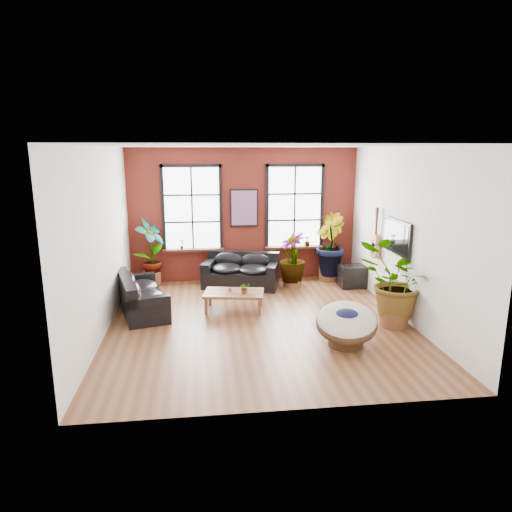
# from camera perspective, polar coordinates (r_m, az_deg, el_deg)

# --- Properties ---
(room) EXTENTS (6.04, 6.54, 3.54)m
(room) POSITION_cam_1_polar(r_m,az_deg,el_deg) (9.05, 0.35, 2.42)
(room) COLOR brown
(room) RESTS_ON ground
(sofa_back) EXTENTS (2.06, 1.41, 0.86)m
(sofa_back) POSITION_cam_1_polar(r_m,az_deg,el_deg) (11.70, -1.86, -1.95)
(sofa_back) COLOR black
(sofa_back) RESTS_ON ground
(sofa_left) EXTENTS (1.34, 2.17, 0.80)m
(sofa_left) POSITION_cam_1_polar(r_m,az_deg,el_deg) (10.18, -14.31, -4.83)
(sofa_left) COLOR black
(sofa_left) RESTS_ON ground
(coffee_table) EXTENTS (1.39, 0.94, 0.50)m
(coffee_table) POSITION_cam_1_polar(r_m,az_deg,el_deg) (9.98, -2.78, -4.77)
(coffee_table) COLOR brown
(coffee_table) RESTS_ON ground
(papasan_chair) EXTENTS (1.36, 1.37, 0.82)m
(papasan_chair) POSITION_cam_1_polar(r_m,az_deg,el_deg) (8.34, 11.24, -8.25)
(papasan_chair) COLOR #3F2916
(papasan_chair) RESTS_ON ground
(poster) EXTENTS (0.74, 0.06, 0.98)m
(poster) POSITION_cam_1_polar(r_m,az_deg,el_deg) (12.00, -1.50, 6.03)
(poster) COLOR black
(poster) RESTS_ON room
(tv_wall_unit) EXTENTS (0.13, 1.86, 1.20)m
(tv_wall_unit) POSITION_cam_1_polar(r_m,az_deg,el_deg) (10.29, 16.44, 2.02)
(tv_wall_unit) COLOR black
(tv_wall_unit) RESTS_ON room
(media_box) EXTENTS (0.67, 0.56, 0.56)m
(media_box) POSITION_cam_1_polar(r_m,az_deg,el_deg) (11.94, 11.96, -2.48)
(media_box) COLOR black
(media_box) RESTS_ON ground
(pot_back_left) EXTENTS (0.64, 0.64, 0.36)m
(pot_back_left) POSITION_cam_1_polar(r_m,az_deg,el_deg) (12.12, -12.93, -2.78)
(pot_back_left) COLOR brown
(pot_back_left) RESTS_ON ground
(pot_back_right) EXTENTS (0.62, 0.62, 0.39)m
(pot_back_right) POSITION_cam_1_polar(r_m,az_deg,el_deg) (12.45, 9.06, -2.11)
(pot_back_right) COLOR brown
(pot_back_right) RESTS_ON ground
(pot_right_wall) EXTENTS (0.70, 0.70, 0.41)m
(pot_right_wall) POSITION_cam_1_polar(r_m,az_deg,el_deg) (9.55, 16.89, -7.19)
(pot_right_wall) COLOR brown
(pot_right_wall) RESTS_ON ground
(pot_mid) EXTENTS (0.60, 0.60, 0.34)m
(pot_mid) POSITION_cam_1_polar(r_m,az_deg,el_deg) (11.79, 4.56, -2.99)
(pot_mid) COLOR brown
(pot_mid) RESTS_ON ground
(floor_plant_back_left) EXTENTS (0.97, 1.00, 1.59)m
(floor_plant_back_left) POSITION_cam_1_polar(r_m,az_deg,el_deg) (11.95, -13.00, 0.77)
(floor_plant_back_left) COLOR #165417
(floor_plant_back_left) RESTS_ON ground
(floor_plant_back_right) EXTENTS (0.92, 1.06, 1.67)m
(floor_plant_back_right) POSITION_cam_1_polar(r_m,az_deg,el_deg) (12.30, 9.08, 1.49)
(floor_plant_back_right) COLOR #165417
(floor_plant_back_right) RESTS_ON ground
(floor_plant_right_wall) EXTENTS (1.47, 1.31, 1.49)m
(floor_plant_right_wall) POSITION_cam_1_polar(r_m,az_deg,el_deg) (9.34, 16.95, -3.12)
(floor_plant_right_wall) COLOR #165417
(floor_plant_right_wall) RESTS_ON ground
(floor_plant_mid) EXTENTS (0.91, 0.91, 1.27)m
(floor_plant_mid) POSITION_cam_1_polar(r_m,az_deg,el_deg) (11.63, 4.54, -0.12)
(floor_plant_mid) COLOR #165417
(floor_plant_mid) RESTS_ON ground
(table_plant) EXTENTS (0.24, 0.21, 0.26)m
(table_plant) POSITION_cam_1_polar(r_m,az_deg,el_deg) (9.81, -1.43, -3.98)
(table_plant) COLOR #165417
(table_plant) RESTS_ON coffee_table
(sill_plant_left) EXTENTS (0.17, 0.17, 0.27)m
(sill_plant_left) POSITION_cam_1_polar(r_m,az_deg,el_deg) (12.05, -9.28, 1.49)
(sill_plant_left) COLOR #165417
(sill_plant_left) RESTS_ON room
(sill_plant_right) EXTENTS (0.19, 0.19, 0.27)m
(sill_plant_right) POSITION_cam_1_polar(r_m,az_deg,el_deg) (12.37, 6.42, 1.87)
(sill_plant_right) COLOR #165417
(sill_plant_right) RESTS_ON room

